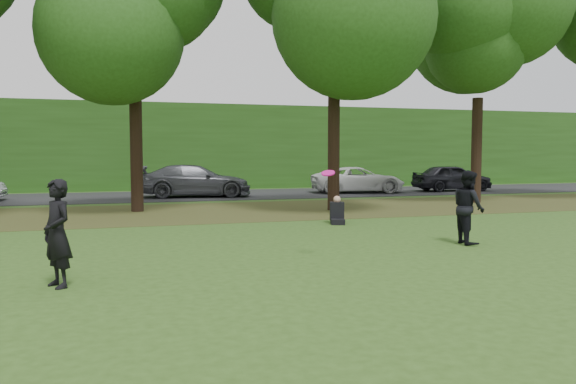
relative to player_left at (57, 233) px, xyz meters
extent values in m
plane|color=#2C4916|center=(4.59, -2.38, -0.86)|extent=(120.00, 120.00, 0.00)
cube|color=#483719|center=(4.59, 10.62, -0.86)|extent=(60.00, 7.00, 0.01)
cube|color=black|center=(4.59, 18.62, -0.85)|extent=(70.00, 7.00, 0.02)
cube|color=#234A15|center=(4.59, 24.62, 1.64)|extent=(70.00, 3.00, 5.00)
imported|color=black|center=(0.00, 0.00, 0.00)|extent=(0.68, 0.75, 1.72)
imported|color=black|center=(8.78, 1.81, 0.00)|extent=(0.78, 0.94, 1.73)
imported|color=#44454C|center=(4.48, 17.59, -0.07)|extent=(5.52, 2.75, 1.54)
imported|color=silver|center=(13.15, 17.95, -0.16)|extent=(5.13, 2.81, 1.36)
imported|color=black|center=(18.67, 17.65, -0.10)|extent=(4.43, 2.03, 1.47)
cylinder|color=#DF128C|center=(4.93, 0.94, 0.87)|extent=(0.28, 0.29, 0.16)
cube|color=black|center=(7.20, 6.06, -0.78)|extent=(0.55, 0.65, 0.16)
cube|color=black|center=(7.29, 6.33, -0.50)|extent=(0.50, 0.45, 0.56)
sphere|color=tan|center=(7.29, 6.33, -0.14)|extent=(0.22, 0.22, 0.22)
cylinder|color=black|center=(1.59, 11.52, 1.20)|extent=(0.44, 0.44, 4.12)
sphere|color=#234A15|center=(1.59, 11.52, 6.00)|extent=(5.80, 5.80, 5.80)
cylinder|color=black|center=(8.59, 9.92, 1.45)|extent=(0.44, 0.44, 4.62)
cylinder|color=black|center=(15.59, 11.12, 1.37)|extent=(0.44, 0.44, 4.45)
sphere|color=#234A15|center=(15.59, 11.12, 6.56)|extent=(6.20, 6.20, 6.20)
camera|label=1|loc=(0.94, -9.46, 1.27)|focal=35.00mm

